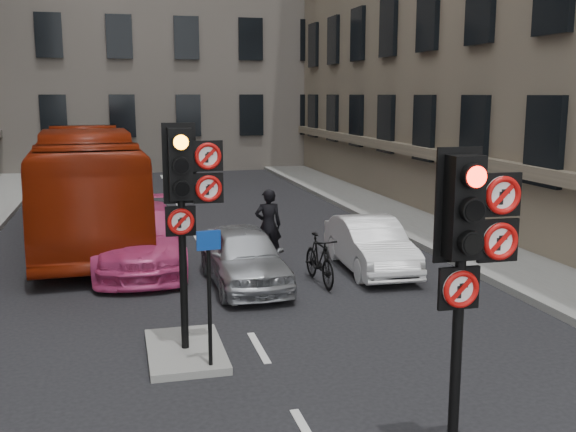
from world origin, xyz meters
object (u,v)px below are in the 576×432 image
signal_far (187,188)px  signal_near (469,241)px  motorcycle (319,260)px  car_silver (244,256)px  car_pink (140,237)px  car_white (370,245)px  motorcyclist (268,225)px  info_sign (209,279)px  bus_red (87,184)px

signal_far → signal_near: bearing=-57.0°
signal_near → motorcycle: 7.72m
car_silver → car_pink: size_ratio=0.75×
car_white → motorcycle: bearing=-148.5°
signal_near → car_silver: size_ratio=0.93×
motorcycle → motorcyclist: 2.42m
car_pink → info_sign: (0.79, -6.65, 0.71)m
motorcycle → bus_red: bearing=127.0°
info_sign → car_silver: bearing=66.2°
signal_near → bus_red: signal_near is taller
signal_far → motorcycle: size_ratio=1.97×
signal_near → bus_red: size_ratio=0.32×
car_pink → info_sign: info_sign is taller
signal_far → car_pink: size_ratio=0.70×
bus_red → car_white: bearing=-42.4°
motorcyclist → info_sign: info_sign is taller
car_white → motorcyclist: bearing=148.1°
car_silver → car_pink: car_pink is taller
signal_near → motorcyclist: signal_near is taller
car_silver → bus_red: 6.95m
signal_near → car_silver: signal_near is taller
signal_far → car_silver: (1.56, 3.71, -2.05)m
signal_far → info_sign: 1.50m
car_silver → car_pink: bearing=133.5°
car_pink → signal_near: bearing=-69.9°
signal_far → motorcycle: signal_far is taller
signal_near → motorcycle: bearing=85.5°
signal_near → motorcyclist: bearing=90.3°
signal_far → bus_red: (-1.90, 9.67, -1.13)m
motorcyclist → info_sign: size_ratio=0.88×
signal_far → car_silver: size_ratio=0.93×
bus_red → motorcycle: bearing=-53.8°
signal_near → signal_far: signal_far is taller
car_pink → bus_red: size_ratio=0.45×
car_pink → info_sign: 6.74m
bus_red → car_pink: bearing=-73.8°
signal_near → car_white: (2.09, 8.25, -1.96)m
car_white → motorcycle: size_ratio=2.07×
bus_red → info_sign: size_ratio=5.48×
car_silver → info_sign: bearing=-108.1°
signal_near → info_sign: 4.14m
signal_near → car_silver: bearing=97.7°
signal_near → signal_far: size_ratio=1.00×
signal_near → bus_red: 14.42m
motorcyclist → car_white: bearing=148.9°
car_pink → motorcycle: 4.48m
bus_red → info_sign: (2.12, -10.48, -0.12)m
car_silver → bus_red: bearing=118.7°
signal_near → car_pink: 10.50m
car_pink → motorcyclist: motorcyclist is taller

